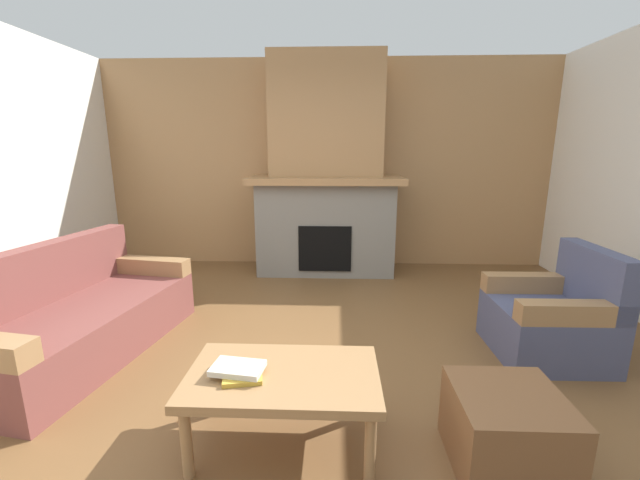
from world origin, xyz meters
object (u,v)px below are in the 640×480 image
(armchair, at_px, (553,319))
(fireplace, at_px, (326,181))
(couch, at_px, (77,318))
(coffee_table, at_px, (283,382))
(ottoman, at_px, (506,430))

(armchair, bearing_deg, fireplace, 130.01)
(couch, distance_m, coffee_table, 1.96)
(couch, height_order, coffee_table, couch)
(coffee_table, bearing_deg, fireplace, 87.52)
(armchair, bearing_deg, couch, -178.02)
(fireplace, height_order, armchair, fireplace)
(fireplace, distance_m, armchair, 2.94)
(coffee_table, bearing_deg, couch, 151.91)
(coffee_table, bearing_deg, armchair, 28.36)
(fireplace, xyz_separation_m, couch, (-1.87, -2.28, -0.88))
(armchair, relative_size, ottoman, 1.63)
(couch, xyz_separation_m, armchair, (3.67, 0.13, 0.01))
(couch, height_order, armchair, same)
(fireplace, relative_size, ottoman, 5.19)
(fireplace, xyz_separation_m, armchair, (1.81, -2.15, -0.87))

